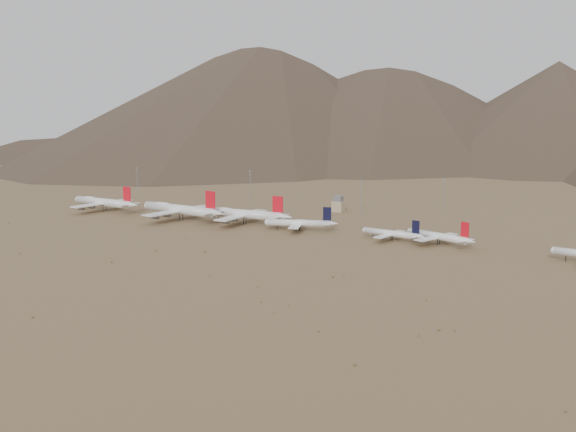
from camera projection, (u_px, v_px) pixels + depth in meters
The scene contains 14 objects.
ground at pixel (213, 234), 390.96m from camera, with size 3000.00×3000.00×0.00m, color olive.
mountain_ridge at pixel (501, 70), 1148.72m from camera, with size 4400.00×1000.00×300.00m.
widebody_west at pixel (104, 202), 481.92m from camera, with size 68.01×52.56×20.21m.
widebody_centre at pixel (180, 209), 440.97m from camera, with size 74.97×58.25×22.34m.
widebody_east at pixel (244, 214), 425.51m from camera, with size 68.52×52.34×20.35m.
narrowbody_a at pixel (300, 223), 401.16m from camera, with size 45.22×33.73×15.54m.
narrowbody_b at pixel (392, 234), 369.65m from camera, with size 40.70×29.68×13.52m.
narrowbody_c at pixel (439, 236), 358.20m from camera, with size 43.69×32.77×15.20m.
control_tower at pixel (338, 205), 480.21m from camera, with size 8.00×8.00×12.00m.
mast_far_west at pixel (137, 181), 567.52m from camera, with size 2.00×0.60×25.70m.
mast_west at pixel (250, 185), 535.47m from camera, with size 2.00×0.60×25.70m.
mast_centre at pixel (361, 196), 458.75m from camera, with size 2.00×0.60×25.70m.
mast_east at pixel (444, 195), 465.02m from camera, with size 2.00×0.60×25.70m.
desert_scrub at pixel (119, 274), 293.22m from camera, with size 427.75×175.23×0.82m.
Camera 1 is at (223.19, -316.14, 72.83)m, focal length 40.00 mm.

